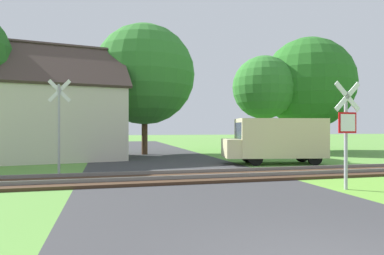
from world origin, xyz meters
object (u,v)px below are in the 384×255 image
tree_right (264,88)px  tree_center (145,75)px  crossing_sign_far (59,120)px  house (55,120)px  stop_sign_near (347,128)px  tree_far (309,83)px  mail_truck (277,139)px

tree_right → tree_center: tree_center is taller
crossing_sign_far → tree_center: (4.20, 9.21, 3.26)m
house → stop_sign_near: bearing=-61.6°
stop_sign_near → tree_right: (4.49, 14.58, 2.95)m
house → tree_far: size_ratio=0.96×
stop_sign_near → tree_far: size_ratio=0.36×
tree_center → tree_far: (12.68, 0.48, -0.13)m
tree_right → tree_far: 3.97m
house → mail_truck: 12.23m
house → tree_right: bearing=0.0°
crossing_sign_far → mail_truck: 10.08m
tree_right → crossing_sign_far: bearing=-144.2°
tree_center → tree_far: 12.69m
tree_far → house: bearing=-171.0°
crossing_sign_far → tree_far: size_ratio=0.42×
crossing_sign_far → tree_center: 10.64m
crossing_sign_far → mail_truck: crossing_sign_far is taller
tree_right → mail_truck: (-3.05, -7.68, -3.49)m
house → tree_right: tree_right is taller
tree_right → tree_far: tree_far is taller
crossing_sign_far → tree_right: bearing=47.3°
house → tree_center: (5.32, 2.35, 3.12)m
stop_sign_near → tree_far: tree_far is taller
tree_right → tree_center: bearing=-179.2°
crossing_sign_far → stop_sign_near: bearing=-20.3°
house → tree_right: (14.08, 2.48, 2.51)m
mail_truck → tree_center: bearing=47.1°
tree_right → tree_far: bearing=5.2°
tree_far → crossing_sign_far: bearing=-150.1°
tree_right → tree_far: size_ratio=0.81×
crossing_sign_far → house: house is taller
stop_sign_near → crossing_sign_far: crossing_sign_far is taller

